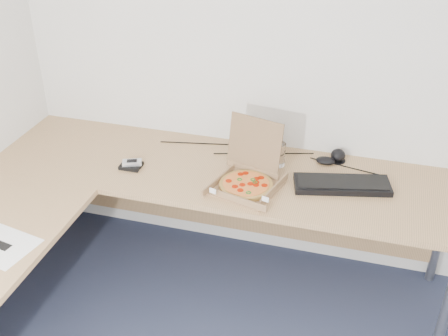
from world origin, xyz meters
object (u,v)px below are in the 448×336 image
(desk, at_px, (133,209))
(drinking_glass, at_px, (278,154))
(pizza_box, at_px, (247,181))
(keyboard, at_px, (342,185))
(wallet, at_px, (131,166))

(desk, bearing_deg, drinking_glass, 42.91)
(pizza_box, bearing_deg, drinking_glass, 82.18)
(keyboard, bearing_deg, wallet, 172.65)
(drinking_glass, bearing_deg, keyboard, -20.07)
(wallet, bearing_deg, keyboard, 5.00)
(desk, xyz_separation_m, drinking_glass, (0.60, 0.56, 0.09))
(desk, height_order, wallet, wallet)
(desk, relative_size, wallet, 22.49)
(desk, bearing_deg, pizza_box, 31.62)
(desk, xyz_separation_m, wallet, (-0.15, 0.32, 0.04))
(pizza_box, distance_m, wallet, 0.64)
(pizza_box, xyz_separation_m, keyboard, (0.46, 0.13, -0.02))
(drinking_glass, distance_m, wallet, 0.79)
(keyboard, bearing_deg, pizza_box, -177.65)
(drinking_glass, bearing_deg, wallet, -162.33)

